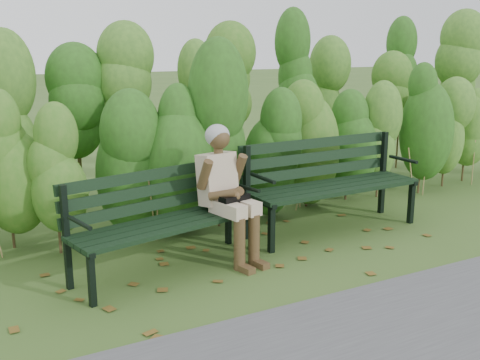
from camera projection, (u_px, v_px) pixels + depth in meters
name	position (u px, v px, depth m)	size (l,w,h in m)	color
ground	(257.00, 262.00, 5.46)	(80.00, 80.00, 0.00)	#3B5A21
hedge_band	(181.00, 113.00, 6.76)	(11.04, 1.67, 2.42)	#47381E
leaf_litter	(278.00, 259.00, 5.52)	(5.51, 1.91, 0.01)	brown
bench_left	(163.00, 212.00, 5.21)	(1.94, 0.98, 0.93)	black
bench_right	(328.00, 177.00, 6.36)	(2.07, 0.73, 1.03)	black
seated_woman	(226.00, 185.00, 5.40)	(0.55, 0.80, 1.32)	tan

